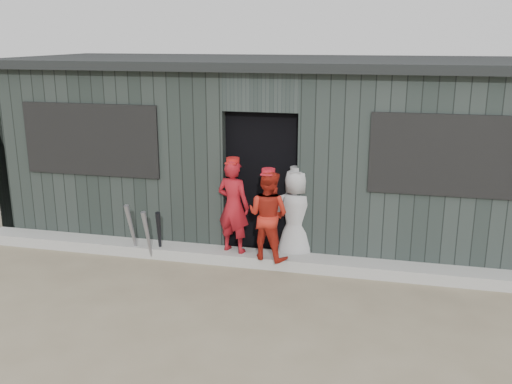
% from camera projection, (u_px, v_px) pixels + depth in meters
% --- Properties ---
extents(ground, '(80.00, 80.00, 0.00)m').
position_uv_depth(ground, '(216.00, 330.00, 5.90)').
color(ground, '#6E624C').
rests_on(ground, ground).
extents(curb, '(8.00, 0.36, 0.15)m').
position_uv_depth(curb, '(256.00, 258.00, 7.59)').
color(curb, '#989893').
rests_on(curb, ground).
extents(bat_left, '(0.11, 0.27, 0.78)m').
position_uv_depth(bat_left, '(132.00, 231.00, 7.72)').
color(bat_left, gray).
rests_on(bat_left, ground).
extents(bat_mid, '(0.11, 0.23, 0.72)m').
position_uv_depth(bat_mid, '(148.00, 236.00, 7.62)').
color(bat_mid, gray).
rests_on(bat_mid, ground).
extents(bat_right, '(0.14, 0.25, 0.69)m').
position_uv_depth(bat_right, '(159.00, 235.00, 7.71)').
color(bat_right, black).
rests_on(bat_right, ground).
extents(player_red_left, '(0.52, 0.41, 1.25)m').
position_uv_depth(player_red_left, '(233.00, 206.00, 7.49)').
color(player_red_left, maroon).
rests_on(player_red_left, curb).
extents(player_red_right, '(0.67, 0.59, 1.17)m').
position_uv_depth(player_red_right, '(268.00, 215.00, 7.26)').
color(player_red_right, '#AD2215').
rests_on(player_red_right, curb).
extents(player_grey_back, '(0.67, 0.48, 1.27)m').
position_uv_depth(player_grey_back, '(296.00, 215.00, 7.57)').
color(player_grey_back, '#A3A3A3').
rests_on(player_grey_back, ground).
extents(dugout, '(8.30, 3.30, 2.62)m').
position_uv_depth(dugout, '(281.00, 146.00, 8.85)').
color(dugout, black).
rests_on(dugout, ground).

